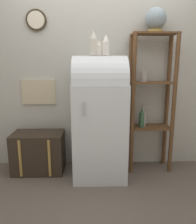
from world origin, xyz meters
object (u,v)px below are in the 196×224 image
Objects in this scene: vase_left at (94,44)px; vase_right at (106,46)px; suitcase_trunk at (39,152)px; refrigerator at (100,115)px; globe at (156,19)px; vase_center at (99,49)px.

vase_left is 1.21× the size of vase_right.
vase_right is at bearing -6.50° from vase_left.
suitcase_trunk is 2.76× the size of vase_right.
refrigerator is 0.83m from vase_left.
suitcase_trunk is 2.19m from globe.
vase_left is (-0.07, 0.01, 0.83)m from refrigerator.
globe is at bearing 16.35° from vase_right.
vase_center is 0.08m from vase_right.
vase_right is at bearing -6.13° from suitcase_trunk.
suitcase_trunk is 2.21× the size of globe.
suitcase_trunk is at bearing -176.68° from globe.
vase_right reaches higher than suitcase_trunk.
vase_right is (0.86, -0.09, 1.32)m from suitcase_trunk.
suitcase_trunk is at bearing 173.37° from vase_center.
refrigerator is at bearing 21.12° from vase_center.
vase_left reaches higher than vase_center.
vase_center is at bearing 179.00° from vase_right.
vase_left reaches higher than vase_right.
refrigerator is 0.94m from suitcase_trunk.
vase_left is 0.08m from vase_center.
vase_left is at bearing 170.13° from refrigerator.
globe reaches higher than vase_left.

